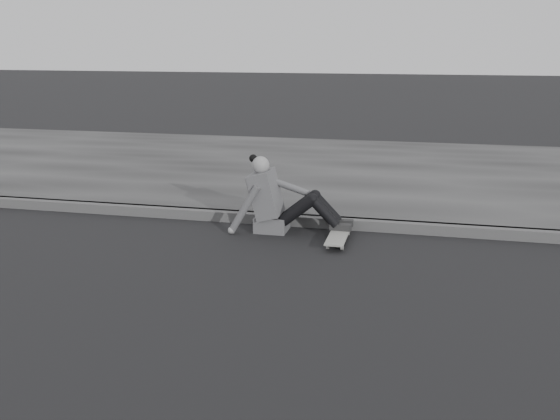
# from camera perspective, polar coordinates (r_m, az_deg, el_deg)

# --- Properties ---
(ground) EXTENTS (80.00, 80.00, 0.00)m
(ground) POSITION_cam_1_polar(r_m,az_deg,el_deg) (5.02, -3.74, -9.60)
(ground) COLOR black
(ground) RESTS_ON ground
(curb) EXTENTS (24.00, 0.16, 0.12)m
(curb) POSITION_cam_1_polar(r_m,az_deg,el_deg) (7.35, 1.96, -0.97)
(curb) COLOR #494949
(curb) RESTS_ON ground
(sidewalk) EXTENTS (24.00, 6.00, 0.12)m
(sidewalk) POSITION_cam_1_polar(r_m,az_deg,el_deg) (10.25, 5.18, 3.59)
(sidewalk) COLOR #333333
(sidewalk) RESTS_ON ground
(skateboard) EXTENTS (0.20, 0.78, 0.09)m
(skateboard) POSITION_cam_1_polar(r_m,az_deg,el_deg) (6.77, 5.36, -2.36)
(skateboard) COLOR gray
(skateboard) RESTS_ON ground
(seated_woman) EXTENTS (1.38, 0.46, 0.88)m
(seated_woman) POSITION_cam_1_polar(r_m,az_deg,el_deg) (7.05, -0.24, 0.86)
(seated_woman) COLOR #515154
(seated_woman) RESTS_ON ground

